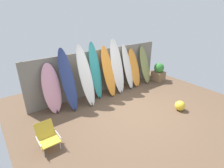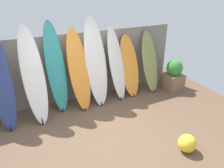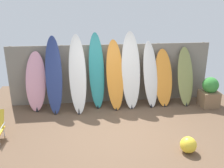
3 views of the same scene
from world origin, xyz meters
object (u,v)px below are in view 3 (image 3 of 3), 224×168
object	(u,v)px
surfboard_orange_4	(115,75)
surfboard_olive_8	(185,77)
surfboard_pink_0	(36,82)
surfboard_teal_3	(97,71)
surfboard_white_5	(131,71)
surfboard_orange_7	(163,78)
surfboard_white_2	(78,75)
beach_ball	(188,145)
surfboard_white_6	(150,75)
surfboard_navy_1	(54,75)
planter_box	(209,92)

from	to	relation	value
surfboard_orange_4	surfboard_olive_8	size ratio (longest dim) A/B	1.16
surfboard_pink_0	surfboard_teal_3	world-z (taller)	surfboard_teal_3
surfboard_orange_4	surfboard_white_5	world-z (taller)	surfboard_white_5
surfboard_orange_7	surfboard_white_2	bearing A→B (deg)	-176.64
surfboard_orange_7	surfboard_teal_3	bearing A→B (deg)	178.32
surfboard_pink_0	beach_ball	world-z (taller)	surfboard_pink_0
surfboard_pink_0	surfboard_white_6	xyz separation A→B (m)	(3.33, -0.05, 0.11)
surfboard_orange_4	surfboard_white_6	size ratio (longest dim) A/B	1.03
surfboard_navy_1	beach_ball	size ratio (longest dim) A/B	6.11
surfboard_teal_3	surfboard_white_5	xyz separation A→B (m)	(0.99, -0.09, 0.01)
surfboard_teal_3	surfboard_white_5	world-z (taller)	surfboard_white_5
surfboard_pink_0	surfboard_navy_1	bearing A→B (deg)	-15.45
surfboard_white_5	surfboard_olive_8	size ratio (longest dim) A/B	1.29
surfboard_white_2	surfboard_orange_4	world-z (taller)	surfboard_white_2
surfboard_teal_3	planter_box	xyz separation A→B (m)	(3.33, -0.41, -0.65)
surfboard_pink_0	surfboard_orange_4	bearing A→B (deg)	-2.68
beach_ball	surfboard_olive_8	bearing A→B (deg)	70.24
surfboard_white_5	surfboard_orange_7	size ratio (longest dim) A/B	1.32
surfboard_white_6	surfboard_olive_8	distance (m)	1.09
planter_box	beach_ball	xyz separation A→B (m)	(-1.58, -2.24, -0.26)
surfboard_teal_3	surfboard_pink_0	bearing A→B (deg)	-179.43
surfboard_teal_3	surfboard_orange_4	bearing A→B (deg)	-13.31
surfboard_orange_7	beach_ball	distance (m)	2.68
planter_box	surfboard_orange_7	bearing A→B (deg)	165.35
surfboard_teal_3	beach_ball	size ratio (longest dim) A/B	6.27
surfboard_orange_7	surfboard_olive_8	distance (m)	0.67
surfboard_orange_4	beach_ball	world-z (taller)	surfboard_orange_4
surfboard_orange_4	planter_box	size ratio (longest dim) A/B	2.21
surfboard_olive_8	beach_ball	size ratio (longest dim) A/B	4.91
surfboard_navy_1	surfboard_orange_7	size ratio (longest dim) A/B	1.28
surfboard_white_2	surfboard_white_6	bearing A→B (deg)	3.72
surfboard_white_5	beach_ball	world-z (taller)	surfboard_white_5
surfboard_white_5	surfboard_white_6	world-z (taller)	surfboard_white_5
surfboard_olive_8	planter_box	xyz separation A→B (m)	(0.66, -0.33, -0.41)
surfboard_pink_0	surfboard_white_2	size ratio (longest dim) A/B	0.78
surfboard_white_2	surfboard_olive_8	world-z (taller)	surfboard_white_2
surfboard_orange_4	surfboard_white_6	xyz separation A→B (m)	(1.07, 0.05, -0.03)
surfboard_white_6	surfboard_orange_7	xyz separation A→B (m)	(0.41, 0.01, -0.12)
surfboard_white_6	planter_box	bearing A→B (deg)	-10.97
surfboard_white_2	planter_box	xyz separation A→B (m)	(3.88, -0.20, -0.63)
surfboard_white_2	surfboard_orange_7	bearing A→B (deg)	3.36
surfboard_navy_1	surfboard_pink_0	bearing A→B (deg)	164.55
surfboard_orange_4	surfboard_olive_8	xyz separation A→B (m)	(2.15, 0.05, -0.13)
surfboard_teal_3	surfboard_olive_8	distance (m)	2.68
surfboard_white_6	beach_ball	xyz separation A→B (m)	(0.16, -2.58, -0.77)
surfboard_white_2	surfboard_orange_4	size ratio (longest dim) A/B	1.09
planter_box	beach_ball	size ratio (longest dim) A/B	2.58
surfboard_pink_0	surfboard_teal_3	distance (m)	1.76
surfboard_teal_3	surfboard_white_5	size ratio (longest dim) A/B	0.99
surfboard_pink_0	planter_box	size ratio (longest dim) A/B	1.88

